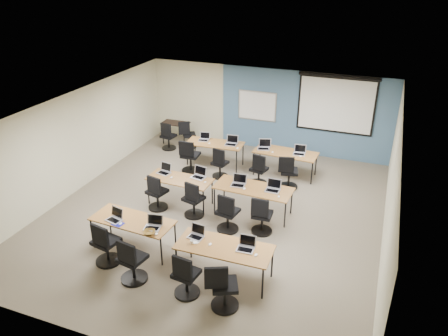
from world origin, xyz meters
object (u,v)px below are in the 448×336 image
at_px(training_table_back_left, 215,144).
at_px(laptop_6, 239,183).
at_px(training_table_mid_right, 253,189).
at_px(laptop_7, 273,188).
at_px(task_chair_6, 227,216).
at_px(laptop_3, 246,246).
at_px(spare_chair_a, 188,137).
at_px(training_table_back_right, 286,154).
at_px(task_chair_4, 157,195).
at_px(laptop_2, 197,234).
at_px(training_table_front_left, 133,222).
at_px(laptop_10, 264,146).
at_px(laptop_11, 299,152).
at_px(laptop_4, 165,170).
at_px(laptop_5, 199,175).
at_px(task_chair_9, 220,165).
at_px(whiteboard, 257,106).
at_px(laptop_8, 204,138).
at_px(training_table_front_right, 224,248).
at_px(utility_table, 176,125).
at_px(laptop_1, 153,225).
at_px(task_chair_11, 288,175).
at_px(projector_screen, 336,101).
at_px(task_chair_5, 193,202).
at_px(training_table_mid_left, 180,180).
at_px(task_chair_0, 105,247).
at_px(laptop_9, 231,142).
at_px(task_chair_7, 261,218).
at_px(task_chair_1, 132,264).
at_px(task_chair_10, 259,172).
at_px(task_chair_2, 186,279).
at_px(task_chair_8, 190,159).
at_px(task_chair_3, 223,290).
at_px(spare_chair_b, 168,138).

relative_size(training_table_back_left, laptop_6, 5.02).
xyz_separation_m(training_table_mid_right, laptop_7, (0.48, 0.05, 0.11)).
xyz_separation_m(training_table_back_left, task_chair_6, (1.64, -3.30, -0.27)).
distance_m(laptop_3, spare_chair_a, 6.95).
xyz_separation_m(training_table_back_right, task_chair_4, (-2.55, -3.09, -0.28)).
bearing_deg(laptop_2, training_table_front_left, -176.13).
distance_m(laptop_2, laptop_10, 4.85).
bearing_deg(training_table_back_left, laptop_11, -1.85).
height_order(laptop_4, laptop_5, laptop_5).
bearing_deg(task_chair_9, laptop_4, -108.89).
xyz_separation_m(whiteboard, laptop_2, (0.75, -6.54, -0.66)).
bearing_deg(laptop_8, task_chair_9, -57.77).
distance_m(training_table_front_right, laptop_4, 3.61).
distance_m(task_chair_4, utility_table, 4.45).
distance_m(laptop_1, task_chair_11, 4.50).
bearing_deg(spare_chair_a, training_table_mid_right, -77.08).
relative_size(projector_screen, laptop_8, 7.77).
bearing_deg(laptop_10, task_chair_9, -157.12).
relative_size(training_table_front_right, laptop_3, 5.71).
bearing_deg(task_chair_5, training_table_mid_left, 156.85).
xyz_separation_m(training_table_back_right, spare_chair_a, (-3.54, 0.86, -0.30)).
xyz_separation_m(laptop_7, task_chair_11, (0.02, 1.59, -0.38)).
relative_size(task_chair_0, laptop_1, 3.05).
relative_size(laptop_8, laptop_9, 0.87).
bearing_deg(task_chair_7, whiteboard, 105.21).
bearing_deg(laptop_5, task_chair_1, -79.35).
bearing_deg(utility_table, laptop_3, -53.71).
height_order(task_chair_5, laptop_6, laptop_6).
distance_m(task_chair_6, task_chair_7, 0.79).
relative_size(laptop_3, task_chair_10, 0.35).
height_order(laptop_8, laptop_10, laptop_10).
xyz_separation_m(laptop_7, task_chair_10, (-0.80, 1.50, -0.40)).
xyz_separation_m(task_chair_6, laptop_7, (0.80, 1.01, 0.38)).
relative_size(whiteboard, task_chair_11, 1.28).
relative_size(laptop_1, laptop_10, 0.92).
xyz_separation_m(task_chair_2, laptop_10, (-0.17, 5.75, 0.39)).
bearing_deg(laptop_3, laptop_4, 138.07).
bearing_deg(laptop_6, task_chair_8, 136.97).
bearing_deg(task_chair_3, laptop_5, 95.35).
distance_m(whiteboard, task_chair_9, 2.81).
distance_m(projector_screen, laptop_1, 7.17).
xyz_separation_m(utility_table, spare_chair_b, (-0.00, -0.59, -0.26)).
relative_size(laptop_7, task_chair_10, 0.36).
xyz_separation_m(laptop_1, laptop_11, (2.04, 4.85, 0.00)).
distance_m(task_chair_6, laptop_10, 3.44).
relative_size(laptop_4, task_chair_6, 0.33).
xyz_separation_m(training_table_mid_right, task_chair_8, (-2.47, 1.59, -0.26)).
bearing_deg(task_chair_5, training_table_front_left, -97.17).
relative_size(training_table_back_left, task_chair_4, 1.76).
height_order(task_chair_1, task_chair_4, task_chair_1).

